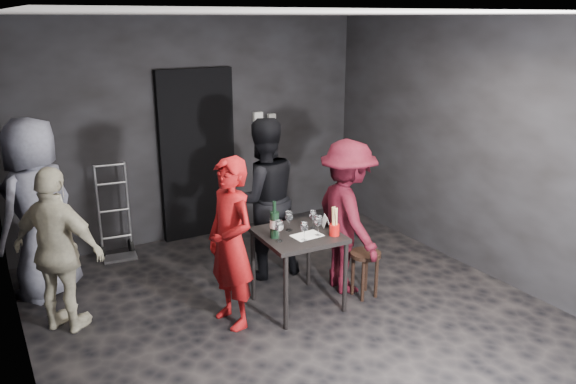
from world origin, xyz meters
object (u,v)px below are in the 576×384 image
bystander_grey (36,192)px  stool (365,263)px  server_red (231,240)px  bystander_cream (59,251)px  wine_bottle (274,224)px  breadstick_cup (335,222)px  hand_truck (117,240)px  man_maroon (347,214)px  tasting_table (298,243)px  woman_black (263,188)px

bystander_grey → stool: bearing=110.8°
stool → server_red: size_ratio=0.29×
bystander_cream → wine_bottle: 1.89m
bystander_cream → breadstick_cup: 2.44m
wine_bottle → bystander_grey: bearing=141.2°
hand_truck → man_maroon: size_ratio=0.69×
tasting_table → bystander_cream: bearing=161.2°
hand_truck → server_red: 2.18m
server_red → breadstick_cup: server_red is taller
wine_bottle → man_maroon: bearing=3.8°
tasting_table → woman_black: size_ratio=0.39×
woman_black → tasting_table: bearing=93.5°
bystander_cream → wine_bottle: bystander_cream is taller
hand_truck → stool: hand_truck is taller
stool → bystander_cream: size_ratio=0.32×
hand_truck → wine_bottle: 2.36m
woman_black → server_red: bearing=54.0°
hand_truck → bystander_grey: size_ratio=0.52×
woman_black → bystander_cream: bearing=10.6°
hand_truck → breadstick_cup: 2.78m
bystander_cream → bystander_grey: bystander_grey is taller
wine_bottle → breadstick_cup: bearing=-24.1°
woman_black → man_maroon: (0.56, -0.73, -0.17)m
tasting_table → woman_black: woman_black is taller
hand_truck → bystander_grey: (-0.84, -0.58, 0.87)m
server_red → wine_bottle: 0.44m
tasting_table → wine_bottle: (-0.24, 0.02, 0.23)m
bystander_cream → woman_black: bearing=-130.4°
man_maroon → tasting_table: bearing=104.7°
man_maroon → bystander_grey: bearing=70.1°
bystander_grey → breadstick_cup: 2.87m
tasting_table → woman_black: 0.87m
hand_truck → breadstick_cup: bearing=-49.4°
bystander_grey → hand_truck: bearing=176.6°
man_maroon → bystander_cream: size_ratio=1.08×
breadstick_cup → stool: bearing=6.3°
woman_black → man_maroon: woman_black is taller
tasting_table → stool: tasting_table is taller
bystander_cream → wine_bottle: (1.76, -0.66, 0.14)m
man_maroon → wine_bottle: 0.86m
stool → breadstick_cup: (-0.41, -0.05, 0.52)m
tasting_table → bystander_grey: (-2.05, 1.47, 0.42)m
server_red → man_maroon: 1.29m
tasting_table → breadstick_cup: breadstick_cup is taller
man_maroon → bystander_cream: 2.69m
man_maroon → bystander_cream: (-2.62, 0.61, -0.06)m
bystander_cream → tasting_table: bearing=-152.7°
bystander_cream → breadstick_cup: size_ratio=5.09×
wine_bottle → server_red: bearing=178.4°
man_maroon → bystander_grey: size_ratio=0.75×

